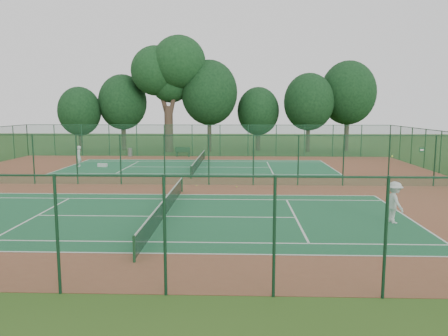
{
  "coord_description": "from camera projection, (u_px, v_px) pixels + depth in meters",
  "views": [
    {
      "loc": [
        3.62,
        -29.85,
        5.34
      ],
      "look_at": [
        2.69,
        -2.91,
        1.6
      ],
      "focal_mm": 35.0,
      "sensor_mm": 36.0,
      "label": 1
    }
  ],
  "objects": [
    {
      "name": "ground",
      "position": [
        187.0,
        185.0,
        30.4
      ],
      "size": [
        120.0,
        120.0,
        0.0
      ],
      "primitive_type": "plane",
      "color": "#2B4917",
      "rests_on": "ground"
    },
    {
      "name": "red_pad",
      "position": [
        187.0,
        185.0,
        30.4
      ],
      "size": [
        40.0,
        36.0,
        0.01
      ],
      "primitive_type": "cube",
      "color": "brown",
      "rests_on": "ground"
    },
    {
      "name": "court_near",
      "position": [
        165.0,
        217.0,
        21.49
      ],
      "size": [
        23.77,
        10.97,
        0.01
      ],
      "primitive_type": "cube",
      "color": "#1C5935",
      "rests_on": "red_pad"
    },
    {
      "name": "court_far",
      "position": [
        199.0,
        167.0,
        39.31
      ],
      "size": [
        23.77,
        10.97,
        0.01
      ],
      "primitive_type": "cube",
      "color": "#1F643F",
      "rests_on": "red_pad"
    },
    {
      "name": "fence_north",
      "position": [
        206.0,
        140.0,
        47.98
      ],
      "size": [
        40.0,
        0.09,
        3.5
      ],
      "color": "#194C2F",
      "rests_on": "ground"
    },
    {
      "name": "fence_south",
      "position": [
        111.0,
        235.0,
        12.34
      ],
      "size": [
        40.0,
        0.09,
        3.5
      ],
      "color": "#18482B",
      "rests_on": "ground"
    },
    {
      "name": "fence_divider",
      "position": [
        187.0,
        160.0,
        30.16
      ],
      "size": [
        40.0,
        0.09,
        3.5
      ],
      "color": "#184828",
      "rests_on": "ground"
    },
    {
      "name": "tennis_net_near",
      "position": [
        165.0,
        206.0,
        21.42
      ],
      "size": [
        0.1,
        12.9,
        0.97
      ],
      "color": "#163E1F",
      "rests_on": "ground"
    },
    {
      "name": "tennis_net_far",
      "position": [
        199.0,
        161.0,
        39.24
      ],
      "size": [
        0.1,
        12.9,
        0.97
      ],
      "color": "#13361F",
      "rests_on": "ground"
    },
    {
      "name": "player_near",
      "position": [
        394.0,
        202.0,
        20.19
      ],
      "size": [
        0.97,
        1.38,
        1.94
      ],
      "primitive_type": "imported",
      "rotation": [
        0.0,
        0.0,
        1.78
      ],
      "color": "silver",
      "rests_on": "court_near"
    },
    {
      "name": "player_far",
      "position": [
        79.0,
        156.0,
        39.54
      ],
      "size": [
        0.64,
        0.79,
        1.89
      ],
      "primitive_type": "imported",
      "rotation": [
        0.0,
        0.0,
        -1.26
      ],
      "color": "silver",
      "rests_on": "court_far"
    },
    {
      "name": "trash_bin",
      "position": [
        130.0,
        152.0,
        48.05
      ],
      "size": [
        0.5,
        0.5,
        0.9
      ],
      "primitive_type": "cylinder",
      "rotation": [
        0.0,
        0.0,
        0.0
      ],
      "color": "slate",
      "rests_on": "red_pad"
    },
    {
      "name": "bench",
      "position": [
        183.0,
        152.0,
        47.75
      ],
      "size": [
        1.74,
        0.67,
        1.04
      ],
      "rotation": [
        0.0,
        0.0,
        -0.11
      ],
      "color": "#13371D",
      "rests_on": "red_pad"
    },
    {
      "name": "kit_bag",
      "position": [
        103.0,
        165.0,
        39.53
      ],
      "size": [
        0.87,
        0.42,
        0.32
      ],
      "primitive_type": "cube",
      "rotation": [
        0.0,
        0.0,
        -0.12
      ],
      "color": "silver",
      "rests_on": "red_pad"
    },
    {
      "name": "stray_ball_a",
      "position": [
        237.0,
        186.0,
        29.55
      ],
      "size": [
        0.07,
        0.07,
        0.07
      ],
      "primitive_type": "sphere",
      "color": "yellow",
      "rests_on": "red_pad"
    },
    {
      "name": "stray_ball_b",
      "position": [
        237.0,
        187.0,
        29.37
      ],
      "size": [
        0.06,
        0.06,
        0.06
      ],
      "primitive_type": "sphere",
      "color": "#AEC82E",
      "rests_on": "red_pad"
    },
    {
      "name": "stray_ball_c",
      "position": [
        197.0,
        185.0,
        29.91
      ],
      "size": [
        0.07,
        0.07,
        0.07
      ],
      "primitive_type": "sphere",
      "color": "#F2F238",
      "rests_on": "red_pad"
    },
    {
      "name": "big_tree",
      "position": [
        169.0,
        70.0,
        51.92
      ],
      "size": [
        8.97,
        6.57,
        13.78
      ],
      "color": "#3C2B20",
      "rests_on": "ground"
    },
    {
      "name": "evergreen_row",
      "position": [
        214.0,
        151.0,
        54.39
      ],
      "size": [
        39.0,
        5.0,
        12.0
      ],
      "primitive_type": null,
      "color": "black",
      "rests_on": "ground"
    }
  ]
}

